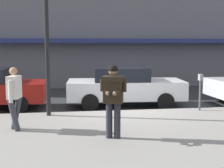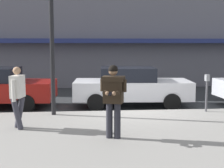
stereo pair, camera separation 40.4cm
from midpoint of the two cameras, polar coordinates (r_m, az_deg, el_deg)
name	(u,v)px [view 2 (the right image)]	position (r m, az deg, el deg)	size (l,w,h in m)	color
ground_plane	(132,113)	(11.18, 4.64, -5.28)	(80.00, 80.00, 0.00)	#2B2D30
sidewalk	(184,133)	(8.73, 14.37, -8.66)	(32.00, 5.30, 0.14)	gray
curb_paint_line	(159,112)	(11.44, 9.57, -5.06)	(28.00, 0.12, 0.01)	silver
parked_sedan_mid	(131,86)	(12.25, 4.46, -0.42)	(4.61, 2.16, 1.54)	silver
man_texting_on_phone	(113,94)	(7.53, 1.77, -1.76)	(0.62, 0.64, 1.81)	#23232B
pedestrian_in_light_coat	(18,94)	(8.75, -15.62, -1.71)	(0.39, 0.59, 1.70)	#33333D
street_lamp_post	(52,22)	(10.17, -9.87, 11.18)	(0.36, 0.36, 4.88)	black
parking_meter	(207,87)	(11.14, 17.95, -0.61)	(0.12, 0.18, 1.27)	#4C4C51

